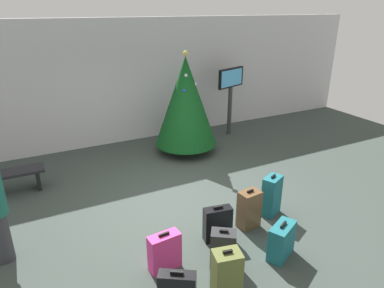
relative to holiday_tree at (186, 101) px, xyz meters
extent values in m
plane|color=#38423D|center=(-1.32, -2.16, -1.36)|extent=(16.00, 16.00, 0.00)
cube|color=silver|center=(-1.32, 1.56, 0.30)|extent=(16.00, 0.20, 3.31)
cylinder|color=#4C3319|center=(0.00, 0.00, -1.24)|extent=(0.12, 0.12, 0.24)
cone|color=#0F4719|center=(0.00, 0.00, 0.00)|extent=(1.58, 1.58, 2.23)
sphere|color=#F2D84C|center=(0.00, 0.00, 1.18)|extent=(0.12, 0.12, 0.12)
sphere|color=blue|center=(-0.02, 0.24, 0.41)|extent=(0.08, 0.08, 0.08)
sphere|color=silver|center=(0.11, 0.02, 0.78)|extent=(0.08, 0.08, 0.08)
sphere|color=silver|center=(0.20, -0.12, 0.43)|extent=(0.08, 0.08, 0.08)
sphere|color=silver|center=(-0.05, -0.14, 0.68)|extent=(0.08, 0.08, 0.08)
sphere|color=silver|center=(0.44, 0.31, -0.49)|extent=(0.08, 0.08, 0.08)
sphere|color=blue|center=(-0.15, -0.22, 0.33)|extent=(0.08, 0.08, 0.08)
cylinder|color=#333338|center=(1.75, 0.65, -0.65)|extent=(0.12, 0.12, 1.42)
cube|color=black|center=(1.75, 0.65, 0.33)|extent=(0.99, 0.41, 0.54)
cube|color=#4CB2F2|center=(1.75, 0.61, 0.33)|extent=(0.87, 0.31, 0.46)
cube|color=black|center=(-4.08, -0.34, -0.91)|extent=(1.23, 0.44, 0.06)
cube|color=black|center=(-3.62, -0.34, -1.15)|extent=(0.08, 0.35, 0.42)
cylinder|color=#333338|center=(-4.27, -2.50, -0.96)|extent=(0.28, 0.28, 0.80)
cube|color=#19606B|center=(0.11, -3.33, -0.99)|extent=(0.44, 0.38, 0.75)
cube|color=black|center=(0.11, -3.33, -0.59)|extent=(0.13, 0.08, 0.04)
cube|color=black|center=(-1.15, -3.53, -1.07)|extent=(0.48, 0.26, 0.58)
cube|color=black|center=(-1.15, -3.53, -0.76)|extent=(0.16, 0.06, 0.04)
cube|color=black|center=(-2.41, -4.72, -0.58)|extent=(0.15, 0.11, 0.04)
cube|color=#19606B|center=(-0.50, -4.33, -1.09)|extent=(0.55, 0.44, 0.55)
cube|color=black|center=(-0.50, -4.33, -0.79)|extent=(0.17, 0.10, 0.04)
cube|color=#232326|center=(-1.41, -4.11, -1.06)|extent=(0.43, 0.40, 0.59)
cube|color=black|center=(-1.41, -4.11, -0.75)|extent=(0.12, 0.10, 0.04)
cube|color=#E5388C|center=(-2.18, -3.77, -1.07)|extent=(0.48, 0.24, 0.57)
cube|color=black|center=(-2.18, -3.77, -0.77)|extent=(0.16, 0.04, 0.04)
cube|color=brown|center=(-0.49, -3.47, -1.02)|extent=(0.39, 0.30, 0.67)
cube|color=black|center=(-0.49, -3.47, -0.67)|extent=(0.13, 0.05, 0.04)
cube|color=#59602D|center=(-1.74, -4.72, -0.96)|extent=(0.39, 0.33, 0.80)
cube|color=black|center=(-1.74, -4.72, -0.54)|extent=(0.12, 0.05, 0.04)
camera|label=1|loc=(-3.63, -7.50, 2.20)|focal=32.06mm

